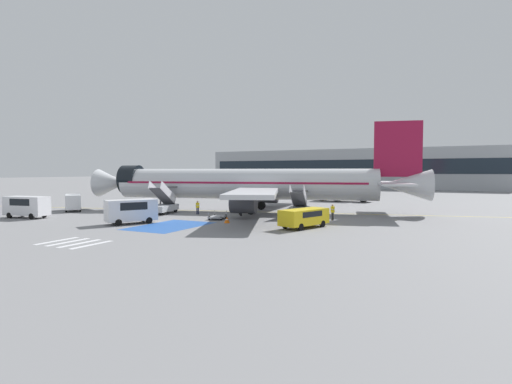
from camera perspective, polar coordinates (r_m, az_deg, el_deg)
ground_plane at (r=51.64m, az=-1.16°, el=-2.78°), size 600.00×600.00×0.00m
apron_leadline_yellow at (r=51.34m, az=-1.70°, el=-2.81°), size 75.04×18.65×0.01m
apron_stand_patch_blue at (r=38.78m, az=-12.18°, el=-4.75°), size 5.34×8.25×0.01m
apron_walkway_bar_0 at (r=33.38m, az=-26.53°, el=-6.25°), size 0.44×3.60×0.01m
apron_walkway_bar_1 at (r=32.44m, az=-25.24°, el=-6.49°), size 0.44×3.60×0.01m
apron_walkway_bar_2 at (r=31.52m, az=-23.87°, el=-6.73°), size 0.44×3.60×0.01m
apron_walkway_bar_3 at (r=30.62m, az=-22.41°, el=-6.98°), size 0.44×3.60×0.01m
airliner at (r=50.94m, az=-0.97°, el=1.13°), size 42.96×34.28×11.07m
boarding_stairs_forward at (r=50.12m, az=-13.16°, el=-1.88°), size 3.28×5.54×4.07m
boarding_stairs_aft at (r=45.52m, az=6.09°, el=-2.35°), size 3.28×5.54×3.77m
fuel_tanker at (r=70.01m, az=12.26°, el=0.09°), size 9.88×2.87×3.42m
service_van_0 at (r=51.06m, az=-29.94°, el=-1.65°), size 5.25×2.59×2.39m
service_van_1 at (r=41.26m, az=-17.42°, el=-2.39°), size 4.13×5.14×2.38m
service_van_2 at (r=36.76m, az=6.89°, el=-3.47°), size 3.58×5.42×1.73m
service_van_3 at (r=57.24m, az=-24.68°, el=-1.20°), size 4.93×4.46×2.14m
baggage_cart at (r=43.45m, az=-5.49°, el=-3.54°), size 2.16×2.91×0.87m
ground_crew_0 at (r=42.82m, az=10.89°, el=-2.69°), size 0.48×0.45×1.72m
ground_crew_1 at (r=46.15m, az=-2.18°, el=-2.18°), size 0.31×0.47×1.79m
ground_crew_2 at (r=48.53m, az=-8.34°, el=-2.09°), size 0.49×0.41×1.61m
ground_crew_3 at (r=47.77m, az=-2.35°, el=-2.08°), size 0.29×0.46×1.69m
traffic_cone_0 at (r=40.13m, az=-4.17°, el=-3.97°), size 0.59×0.59×0.65m
terminal_building at (r=128.45m, az=12.99°, el=3.25°), size 90.00×12.10×11.88m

